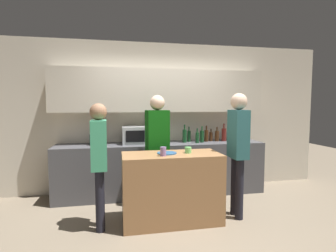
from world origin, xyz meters
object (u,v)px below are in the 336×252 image
(bottle_6, at_px, (217,136))
(bottle_1, at_px, (189,136))
(bottle_5, at_px, (211,136))
(person_right, at_px, (99,156))
(toaster, at_px, (98,139))
(bottle_0, at_px, (185,136))
(potted_plant, at_px, (231,130))
(person_left, at_px, (157,141))
(bottle_7, at_px, (224,134))
(person_center, at_px, (238,144))
(plate_on_island, at_px, (167,153))
(bottle_4, at_px, (206,135))
(microwave, at_px, (137,135))
(cup_1, at_px, (163,151))
(bottle_3, at_px, (202,136))
(bottle_2, at_px, (197,137))
(cup_0, at_px, (188,150))

(bottle_6, bearing_deg, bottle_1, 176.10)
(bottle_1, distance_m, bottle_5, 0.42)
(bottle_6, xyz_separation_m, person_right, (-2.04, -1.20, -0.06))
(toaster, xyz_separation_m, bottle_0, (1.50, -0.04, 0.03))
(toaster, distance_m, potted_plant, 2.41)
(person_left, height_order, person_right, person_left)
(bottle_6, height_order, bottle_7, bottle_7)
(person_center, bearing_deg, plate_on_island, 89.15)
(bottle_4, height_order, person_right, person_right)
(microwave, bearing_deg, bottle_6, 0.47)
(bottle_5, distance_m, person_center, 1.24)
(cup_1, bearing_deg, bottle_1, 61.85)
(bottle_3, xyz_separation_m, bottle_5, (0.21, 0.12, -0.02))
(toaster, height_order, cup_1, toaster)
(bottle_0, distance_m, bottle_7, 0.76)
(bottle_3, relative_size, person_left, 0.17)
(bottle_2, bearing_deg, cup_0, -113.77)
(plate_on_island, height_order, person_right, person_right)
(cup_1, bearing_deg, person_right, 172.87)
(potted_plant, bearing_deg, microwave, -179.95)
(potted_plant, relative_size, bottle_3, 1.37)
(bottle_6, distance_m, person_center, 1.22)
(potted_plant, bearing_deg, bottle_1, 176.71)
(cup_0, height_order, person_right, person_right)
(toaster, distance_m, plate_on_island, 1.50)
(potted_plant, height_order, bottle_2, potted_plant)
(bottle_1, bearing_deg, bottle_3, -30.94)
(bottle_4, relative_size, plate_on_island, 1.12)
(bottle_7, relative_size, person_center, 0.19)
(microwave, distance_m, person_right, 1.33)
(bottle_7, height_order, cup_0, bottle_7)
(bottle_1, bearing_deg, bottle_5, -0.61)
(bottle_6, bearing_deg, bottle_2, -160.70)
(bottle_1, bearing_deg, bottle_0, -141.35)
(potted_plant, bearing_deg, plate_on_island, -141.59)
(bottle_0, height_order, bottle_1, bottle_0)
(microwave, bearing_deg, toaster, 179.87)
(bottle_0, xyz_separation_m, person_right, (-1.41, -1.16, -0.08))
(bottle_5, bearing_deg, bottle_7, -9.58)
(plate_on_island, height_order, person_left, person_left)
(microwave, xyz_separation_m, bottle_1, (0.94, 0.05, -0.04))
(potted_plant, distance_m, person_right, 2.61)
(bottle_2, height_order, bottle_6, bottle_6)
(toaster, height_order, plate_on_island, toaster)
(bottle_0, bearing_deg, bottle_5, 8.51)
(bottle_0, bearing_deg, person_right, -140.60)
(toaster, distance_m, bottle_4, 1.93)
(person_center, bearing_deg, cup_1, 97.24)
(potted_plant, bearing_deg, toaster, 180.00)
(toaster, distance_m, person_left, 1.10)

